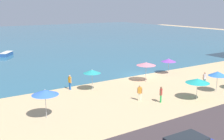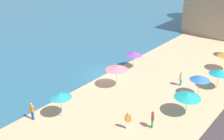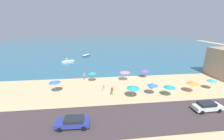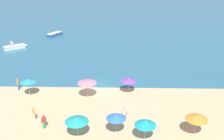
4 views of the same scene
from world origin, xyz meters
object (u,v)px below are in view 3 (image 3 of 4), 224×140
(beach_umbrella_4, at_px, (193,83))
(beach_umbrella_6, at_px, (125,72))
(bather_2, at_px, (152,85))
(skiff_nearshore, at_px, (68,61))
(beach_umbrella_0, at_px, (55,82))
(beach_umbrella_8, at_px, (92,73))
(bather_0, at_px, (112,90))
(parked_car_0, at_px, (73,122))
(bather_3, at_px, (84,76))
(parked_car_1, at_px, (207,106))
(skiff_offshore, at_px, (86,56))
(beach_umbrella_1, at_px, (212,80))
(bather_1, at_px, (104,87))
(beach_umbrella_7, at_px, (145,70))
(beach_umbrella_2, at_px, (133,87))
(beach_umbrella_5, at_px, (170,86))
(beach_umbrella_3, at_px, (153,85))

(beach_umbrella_4, xyz_separation_m, beach_umbrella_6, (-12.08, 7.88, 0.17))
(bather_2, xyz_separation_m, skiff_nearshore, (-21.38, 25.37, -0.50))
(beach_umbrella_0, bearing_deg, beach_umbrella_8, 33.79)
(bather_0, relative_size, parked_car_0, 0.36)
(bather_3, height_order, skiff_nearshore, bather_3)
(parked_car_1, xyz_separation_m, skiff_offshore, (-20.84, 43.82, -0.42))
(beach_umbrella_1, bearing_deg, bather_1, 176.63)
(beach_umbrella_7, relative_size, beach_umbrella_8, 0.90)
(beach_umbrella_2, height_order, parked_car_0, beach_umbrella_2)
(beach_umbrella_0, xyz_separation_m, parked_car_0, (4.87, -11.36, -1.49))
(beach_umbrella_2, distance_m, skiff_nearshore, 32.82)
(beach_umbrella_2, xyz_separation_m, beach_umbrella_6, (0.16, 8.42, 0.30))
(beach_umbrella_0, xyz_separation_m, beach_umbrella_8, (7.34, 4.91, -0.07))
(beach_umbrella_5, xyz_separation_m, beach_umbrella_6, (-6.77, 8.84, 0.30))
(bather_1, relative_size, parked_car_0, 0.37)
(beach_umbrella_3, height_order, skiff_nearshore, beach_umbrella_3)
(beach_umbrella_5, distance_m, parked_car_1, 6.74)
(beach_umbrella_6, relative_size, beach_umbrella_8, 1.02)
(bather_1, xyz_separation_m, parked_car_1, (15.74, -8.91, -0.12))
(parked_car_1, bearing_deg, beach_umbrella_6, 125.44)
(beach_umbrella_8, distance_m, parked_car_1, 23.36)
(bather_2, height_order, parked_car_1, bather_2)
(beach_umbrella_0, bearing_deg, bather_2, -2.40)
(beach_umbrella_3, distance_m, skiff_offshore, 39.94)
(bather_0, height_order, bather_2, bather_2)
(bather_3, distance_m, parked_car_0, 17.95)
(beach_umbrella_4, bearing_deg, parked_car_1, -105.19)
(beach_umbrella_0, distance_m, parked_car_0, 12.45)
(beach_umbrella_0, height_order, beach_umbrella_8, beach_umbrella_0)
(beach_umbrella_1, xyz_separation_m, beach_umbrella_8, (-24.84, 7.20, 0.21))
(beach_umbrella_3, bearing_deg, bather_3, 144.10)
(beach_umbrella_3, height_order, beach_umbrella_7, beach_umbrella_3)
(bather_0, distance_m, parked_car_0, 10.87)
(parked_car_1, bearing_deg, beach_umbrella_2, 149.95)
(beach_umbrella_7, height_order, parked_car_1, beach_umbrella_7)
(bather_2, bearing_deg, beach_umbrella_4, -18.52)
(beach_umbrella_0, height_order, bather_3, beach_umbrella_0)
(beach_umbrella_2, distance_m, parked_car_0, 12.63)
(beach_umbrella_0, relative_size, parked_car_1, 0.58)
(beach_umbrella_4, bearing_deg, bather_0, 177.16)
(beach_umbrella_1, xyz_separation_m, bather_1, (-22.55, 1.33, -1.06))
(beach_umbrella_3, relative_size, parked_car_0, 0.53)
(beach_umbrella_3, bearing_deg, parked_car_1, -45.59)
(beach_umbrella_5, bearing_deg, skiff_offshore, 114.39)
(beach_umbrella_0, height_order, beach_umbrella_5, beach_umbrella_0)
(beach_umbrella_8, distance_m, bather_2, 13.83)
(beach_umbrella_3, xyz_separation_m, beach_umbrella_8, (-11.57, 8.18, 0.12))
(beach_umbrella_2, bearing_deg, beach_umbrella_4, 2.54)
(beach_umbrella_5, xyz_separation_m, parked_car_1, (3.53, -5.63, -1.17))
(beach_umbrella_3, bearing_deg, beach_umbrella_7, 80.45)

